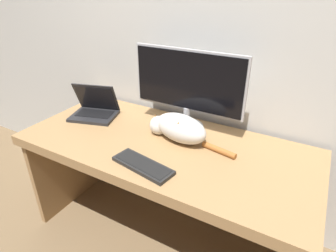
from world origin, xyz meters
name	(u,v)px	position (x,y,z in m)	size (l,w,h in m)	color
wall_back	(200,27)	(0.00, 0.82, 1.30)	(6.40, 0.06, 2.60)	silver
desk	(164,163)	(0.00, 0.38, 0.58)	(1.68, 0.76, 0.72)	#A37A4C
monitor	(188,87)	(0.03, 0.61, 0.99)	(0.69, 0.21, 0.49)	#B2B2B7
laptop	(95,110)	(-0.59, 0.46, 0.77)	(0.34, 0.30, 0.22)	#232326
external_keyboard	(143,165)	(0.03, 0.13, 0.73)	(0.34, 0.17, 0.02)	black
cat	(179,127)	(0.05, 0.45, 0.80)	(0.55, 0.23, 0.16)	silver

